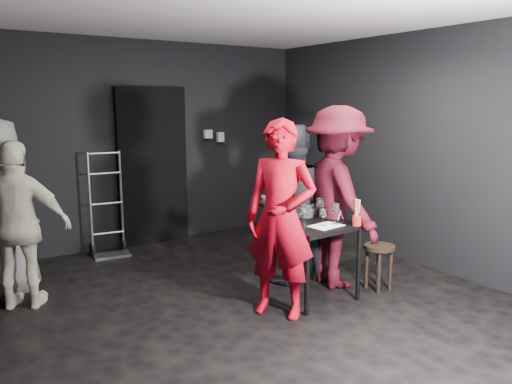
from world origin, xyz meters
TOP-DOWN VIEW (x-y plane):
  - floor at (0.00, 0.00)m, footprint 4.50×5.00m
  - ceiling at (0.00, 0.00)m, footprint 4.50×5.00m
  - wall_back at (0.00, 2.50)m, footprint 4.50×0.04m
  - wall_right at (2.25, 0.00)m, footprint 0.04×5.00m
  - doorway at (0.00, 2.44)m, footprint 0.95×0.10m
  - wallbox_upper at (0.85, 2.45)m, footprint 0.12×0.06m
  - wallbox_lower at (1.05, 2.45)m, footprint 0.10×0.06m
  - hand_truck at (-0.70, 2.21)m, footprint 0.43×0.36m
  - tasting_table at (0.54, -0.25)m, footprint 0.72×0.72m
  - stool at (1.23, -0.49)m, footprint 0.31×0.31m
  - server_red at (0.04, -0.41)m, footprint 0.84×0.91m
  - woman_black at (0.64, 0.22)m, footprint 0.96×0.61m
  - man_maroon at (0.97, -0.12)m, footprint 0.93×1.59m
  - bystander_cream at (-1.86, 1.03)m, footprint 1.07×0.87m
  - tasting_mat at (0.57, -0.42)m, footprint 0.33×0.24m
  - wine_glass_a at (0.36, -0.36)m, footprint 0.09×0.09m
  - wine_glass_b at (0.30, -0.20)m, footprint 0.10×0.10m
  - wine_glass_c at (0.54, -0.11)m, footprint 0.07×0.07m
  - wine_glass_d at (0.54, -0.40)m, footprint 0.07×0.07m
  - wine_glass_e at (0.68, -0.42)m, footprint 0.11×0.11m
  - wine_glass_f at (0.72, -0.15)m, footprint 0.09×0.09m
  - wine_bottle at (0.25, -0.20)m, footprint 0.07×0.07m
  - breadstick_cup at (0.82, -0.56)m, footprint 0.09×0.09m
  - reserved_card at (0.85, -0.27)m, footprint 0.12×0.15m

SIDE VIEW (x-z plane):
  - floor at x=0.00m, z-range -0.01..0.01m
  - hand_truck at x=-0.70m, z-range -0.42..0.88m
  - stool at x=1.23m, z-range 0.13..0.60m
  - tasting_table at x=0.54m, z-range 0.28..1.03m
  - tasting_mat at x=0.57m, z-range 0.75..0.75m
  - reserved_card at x=0.85m, z-range 0.75..0.85m
  - bystander_cream at x=-1.86m, z-range 0.00..1.64m
  - wine_glass_d at x=0.54m, z-range 0.75..0.93m
  - wine_glass_c at x=0.54m, z-range 0.75..0.93m
  - wine_glass_a at x=0.36m, z-range 0.75..0.95m
  - wine_glass_b at x=0.30m, z-range 0.75..0.96m
  - wine_bottle at x=0.25m, z-range 0.72..1.00m
  - wine_glass_e at x=0.68m, z-range 0.75..0.97m
  - wine_glass_f at x=0.72m, z-range 0.75..0.97m
  - breadstick_cup at x=0.82m, z-range 0.74..1.01m
  - woman_black at x=0.64m, z-range 0.00..1.86m
  - server_red at x=0.04m, z-range 0.00..2.09m
  - doorway at x=0.00m, z-range 0.00..2.10m
  - man_maroon at x=0.97m, z-range 0.00..2.33m
  - wall_back at x=0.00m, z-range 0.00..2.70m
  - wall_right at x=2.25m, z-range 0.00..2.70m
  - wallbox_lower at x=1.05m, z-range 1.33..1.47m
  - wallbox_upper at x=0.85m, z-range 1.39..1.51m
  - ceiling at x=0.00m, z-range 2.69..2.71m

